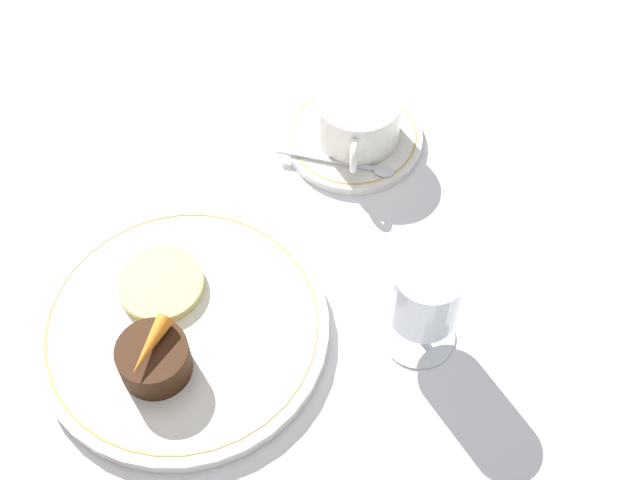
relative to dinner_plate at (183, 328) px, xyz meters
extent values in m
plane|color=white|center=(-0.04, 0.02, -0.01)|extent=(3.00, 3.00, 0.00)
cylinder|color=white|center=(0.00, 0.00, 0.00)|extent=(0.26, 0.26, 0.01)
torus|color=tan|center=(0.00, 0.00, 0.00)|extent=(0.25, 0.25, 0.00)
cylinder|color=white|center=(-0.24, 0.14, 0.00)|extent=(0.14, 0.14, 0.01)
torus|color=tan|center=(-0.24, 0.14, 0.00)|extent=(0.13, 0.13, 0.00)
cylinder|color=white|center=(-0.24, 0.14, 0.03)|extent=(0.09, 0.09, 0.06)
cylinder|color=#9E7A4C|center=(-0.24, 0.14, 0.03)|extent=(0.07, 0.07, 0.04)
torus|color=white|center=(-0.19, 0.14, 0.03)|extent=(0.04, 0.01, 0.04)
cube|color=silver|center=(-0.20, 0.11, 0.00)|extent=(0.02, 0.10, 0.00)
ellipsoid|color=silver|center=(-0.19, 0.17, 0.00)|extent=(0.02, 0.02, 0.00)
cylinder|color=silver|center=(-0.02, 0.21, -0.01)|extent=(0.07, 0.07, 0.01)
cylinder|color=silver|center=(-0.02, 0.21, 0.02)|extent=(0.01, 0.01, 0.04)
cylinder|color=silver|center=(-0.02, 0.21, 0.07)|extent=(0.06, 0.06, 0.07)
cylinder|color=#470A14|center=(-0.02, 0.21, 0.06)|extent=(0.05, 0.05, 0.04)
cylinder|color=#381E0F|center=(0.04, -0.01, 0.02)|extent=(0.06, 0.06, 0.04)
cone|color=orange|center=(0.04, -0.01, 0.05)|extent=(0.06, 0.03, 0.02)
cylinder|color=#EFE075|center=(-0.04, -0.03, 0.01)|extent=(0.08, 0.08, 0.01)
camera|label=1|loc=(0.36, 0.16, 0.71)|focal=50.00mm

